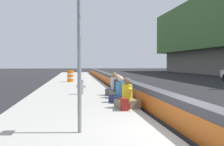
# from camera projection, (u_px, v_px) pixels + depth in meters

# --- Properties ---
(ground_plane) EXTENTS (160.00, 160.00, 0.00)m
(ground_plane) POSITION_uv_depth(u_px,v_px,m) (192.00, 138.00, 6.04)
(ground_plane) COLOR #232326
(ground_plane) RESTS_ON ground
(sidewalk_strip) EXTENTS (80.00, 4.40, 0.14)m
(sidewalk_strip) POSITION_uv_depth(u_px,v_px,m) (73.00, 140.00, 5.68)
(sidewalk_strip) COLOR #A8A59E
(sidewalk_strip) RESTS_ON ground_plane
(jersey_barrier) EXTENTS (76.00, 0.45, 0.85)m
(jersey_barrier) POSITION_uv_depth(u_px,v_px,m) (192.00, 120.00, 6.03)
(jersey_barrier) COLOR #47474C
(jersey_barrier) RESTS_ON ground_plane
(route_sign_post) EXTENTS (0.44, 0.09, 3.60)m
(route_sign_post) POSITION_uv_depth(u_px,v_px,m) (80.00, 39.00, 5.93)
(route_sign_post) COLOR gray
(route_sign_post) RESTS_ON sidewalk_strip
(fire_hydrant) EXTENTS (0.26, 0.46, 0.88)m
(fire_hydrant) POSITION_uv_depth(u_px,v_px,m) (81.00, 85.00, 13.34)
(fire_hydrant) COLOR gray
(fire_hydrant) RESTS_ON sidewalk_strip
(seated_person_foreground) EXTENTS (0.78, 0.86, 1.05)m
(seated_person_foreground) POSITION_uv_depth(u_px,v_px,m) (127.00, 98.00, 9.32)
(seated_person_foreground) COLOR #706651
(seated_person_foreground) RESTS_ON sidewalk_strip
(seated_person_middle) EXTENTS (0.84, 0.91, 1.05)m
(seated_person_middle) POSITION_uv_depth(u_px,v_px,m) (120.00, 94.00, 10.64)
(seated_person_middle) COLOR #23284C
(seated_person_middle) RESTS_ON sidewalk_strip
(seated_person_rear) EXTENTS (0.72, 0.82, 1.06)m
(seated_person_rear) POSITION_uv_depth(u_px,v_px,m) (118.00, 90.00, 12.00)
(seated_person_rear) COLOR #706651
(seated_person_rear) RESTS_ON sidewalk_strip
(seated_person_far) EXTENTS (0.74, 0.85, 1.11)m
(seated_person_far) POSITION_uv_depth(u_px,v_px,m) (115.00, 88.00, 12.98)
(seated_person_far) COLOR #424247
(seated_person_far) RESTS_ON sidewalk_strip
(backpack) EXTENTS (0.32, 0.28, 0.40)m
(backpack) POSITION_uv_depth(u_px,v_px,m) (125.00, 105.00, 8.79)
(backpack) COLOR maroon
(backpack) RESTS_ON sidewalk_strip
(construction_barrel) EXTENTS (0.54, 0.54, 0.95)m
(construction_barrel) POSITION_uv_depth(u_px,v_px,m) (70.00, 76.00, 22.11)
(construction_barrel) COLOR orange
(construction_barrel) RESTS_ON sidewalk_strip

